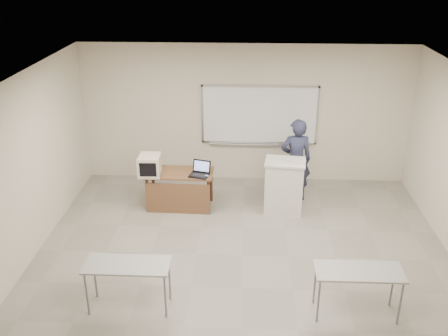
# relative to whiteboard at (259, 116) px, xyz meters

# --- Properties ---
(floor) EXTENTS (7.00, 8.00, 0.01)m
(floor) POSITION_rel_whiteboard_xyz_m (-0.30, -3.97, -1.49)
(floor) COLOR gray
(floor) RESTS_ON ground
(whiteboard) EXTENTS (2.48, 0.10, 1.31)m
(whiteboard) POSITION_rel_whiteboard_xyz_m (0.00, 0.00, 0.00)
(whiteboard) COLOR white
(whiteboard) RESTS_ON floor
(student_desks) EXTENTS (4.40, 2.20, 0.73)m
(student_desks) POSITION_rel_whiteboard_xyz_m (-0.30, -5.32, -0.81)
(student_desks) COLOR #A4A49F
(student_desks) RESTS_ON floor
(instructor_desk) EXTENTS (1.31, 0.66, 0.75)m
(instructor_desk) POSITION_rel_whiteboard_xyz_m (-1.57, -1.48, -0.96)
(instructor_desk) COLOR brown
(instructor_desk) RESTS_ON floor
(podium) EXTENTS (0.76, 0.55, 1.07)m
(podium) POSITION_rel_whiteboard_xyz_m (0.48, -1.47, -0.94)
(podium) COLOR silver
(podium) RESTS_ON floor
(crt_monitor) EXTENTS (0.42, 0.47, 0.40)m
(crt_monitor) POSITION_rel_whiteboard_xyz_m (-2.12, -1.49, -0.54)
(crt_monitor) COLOR beige
(crt_monitor) RESTS_ON instructor_desk
(laptop) EXTENTS (0.36, 0.33, 0.26)m
(laptop) POSITION_rel_whiteboard_xyz_m (-1.17, -1.49, -0.67)
(laptop) COLOR black
(laptop) RESTS_ON instructor_desk
(mouse) EXTENTS (0.10, 0.06, 0.04)m
(mouse) POSITION_rel_whiteboard_xyz_m (-1.02, -1.57, -0.71)
(mouse) COLOR #999C9F
(mouse) RESTS_ON instructor_desk
(keyboard) EXTENTS (0.44, 0.21, 0.02)m
(keyboard) POSITION_rel_whiteboard_xyz_m (0.63, -1.59, -0.40)
(keyboard) COLOR beige
(keyboard) RESTS_ON podium
(presenter) EXTENTS (0.67, 0.47, 1.72)m
(presenter) POSITION_rel_whiteboard_xyz_m (0.73, -0.93, -0.62)
(presenter) COLOR black
(presenter) RESTS_ON floor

